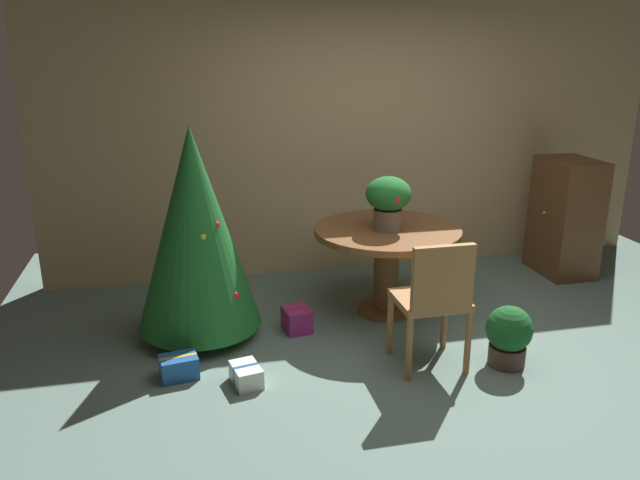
% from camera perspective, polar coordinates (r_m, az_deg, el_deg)
% --- Properties ---
extents(ground_plane, '(6.60, 6.60, 0.00)m').
position_cam_1_polar(ground_plane, '(4.46, 11.58, -11.67)').
color(ground_plane, slate).
extents(back_wall_panel, '(6.00, 0.10, 2.60)m').
position_cam_1_polar(back_wall_panel, '(6.02, 3.75, 9.45)').
color(back_wall_panel, tan).
rests_on(back_wall_panel, ground_plane).
extents(round_dining_table, '(1.19, 1.19, 0.73)m').
position_cam_1_polar(round_dining_table, '(5.08, 6.18, -0.69)').
color(round_dining_table, brown).
rests_on(round_dining_table, ground_plane).
extents(flower_vase, '(0.36, 0.37, 0.43)m').
position_cam_1_polar(flower_vase, '(4.93, 6.32, 3.82)').
color(flower_vase, '#665B51').
rests_on(flower_vase, round_dining_table).
extents(wooden_chair_near, '(0.46, 0.43, 0.93)m').
position_cam_1_polar(wooden_chair_near, '(4.22, 10.51, -5.18)').
color(wooden_chair_near, '#9E6B3D').
rests_on(wooden_chair_near, ground_plane).
extents(holiday_tree, '(0.93, 0.93, 1.61)m').
position_cam_1_polar(holiday_tree, '(4.64, -11.44, 0.99)').
color(holiday_tree, brown).
rests_on(holiday_tree, ground_plane).
extents(gift_box_purple, '(0.23, 0.25, 0.19)m').
position_cam_1_polar(gift_box_purple, '(4.88, -2.15, -7.35)').
color(gift_box_purple, '#9E287A').
rests_on(gift_box_purple, ground_plane).
extents(gift_box_blue, '(0.27, 0.22, 0.16)m').
position_cam_1_polar(gift_box_blue, '(4.35, -12.88, -11.34)').
color(gift_box_blue, '#1E569E').
rests_on(gift_box_blue, ground_plane).
extents(gift_box_cream, '(0.22, 0.27, 0.13)m').
position_cam_1_polar(gift_box_cream, '(4.21, -6.82, -12.24)').
color(gift_box_cream, silver).
rests_on(gift_box_cream, ground_plane).
extents(wooden_cabinet, '(0.47, 0.62, 1.12)m').
position_cam_1_polar(wooden_cabinet, '(6.40, 21.68, 1.97)').
color(wooden_cabinet, brown).
rests_on(wooden_cabinet, ground_plane).
extents(potted_plant, '(0.32, 0.32, 0.44)m').
position_cam_1_polar(potted_plant, '(4.52, 17.01, -8.35)').
color(potted_plant, '#4C382D').
rests_on(potted_plant, ground_plane).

